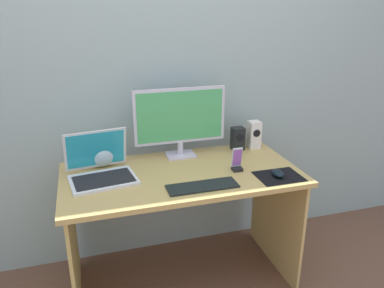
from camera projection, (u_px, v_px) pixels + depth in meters
ground_plane at (183, 279)px, 2.41m from camera, size 8.00×8.00×0.00m
wall_back at (163, 74)px, 2.37m from camera, size 6.00×0.04×2.50m
desk at (182, 197)px, 2.21m from camera, size 1.36×0.69×0.75m
monitor at (180, 119)px, 2.31m from camera, size 0.58×0.14×0.44m
speaker_right at (254, 135)px, 2.51m from camera, size 0.08×0.08×0.18m
speaker_near_monitor at (238, 139)px, 2.48m from camera, size 0.08×0.08×0.15m
laptop at (101, 169)px, 2.07m from camera, size 0.39×0.35×0.25m
fishbowl at (101, 152)px, 2.23m from camera, size 0.17×0.17×0.17m
keyboard_external at (202, 186)px, 1.98m from camera, size 0.38×0.13×0.01m
mousepad at (279, 176)px, 2.10m from camera, size 0.25×0.20×0.00m
mouse at (278, 173)px, 2.09m from camera, size 0.06×0.10×0.04m
phone_in_dock at (237, 163)px, 2.17m from camera, size 0.06×0.05×0.14m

